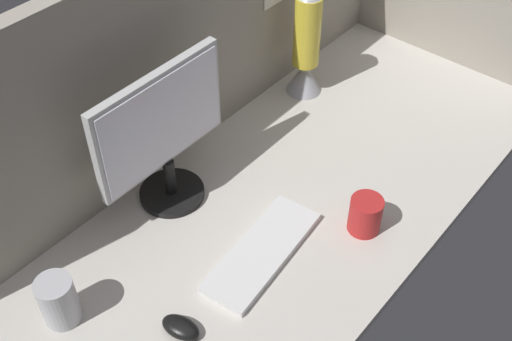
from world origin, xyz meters
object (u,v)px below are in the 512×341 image
Objects in this scene: mug_red_plastic at (366,214)px; lava_lamp at (306,49)px; mouse at (181,327)px; mug_steel at (58,301)px; monitor at (163,133)px; keyboard at (262,252)px.

lava_lamp is (37.71, 48.51, 10.97)cm from mug_red_plastic.
mouse is 28.46cm from mug_steel.
keyboard is (0.11, -33.11, -21.38)cm from monitor.
keyboard is 28.93cm from mug_red_plastic.
mouse is 0.93× the size of mug_red_plastic.
monitor is 1.12× the size of keyboard.
mug_red_plastic is 0.27× the size of lava_lamp.
lava_lamp is (91.51, 33.75, 14.44)cm from mouse.
keyboard is at bearing -9.71° from mouse.
keyboard is 2.86× the size of mug_steel.
monitor reaches higher than mug_steel.
mug_red_plastic is at bearing -37.41° from keyboard.
mouse is at bearing 164.66° from mug_red_plastic.
monitor reaches higher than mug_red_plastic.
lava_lamp is at bearing 10.40° from mouse.
keyboard is at bearing -151.56° from lava_lamp.
lava_lamp is at bearing 0.53° from monitor.
keyboard is 3.85× the size of mouse.
mouse is at bearing -131.35° from monitor.
lava_lamp reaches higher than mouse.
mouse is at bearing 173.91° from keyboard.
lava_lamp reaches higher than keyboard.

